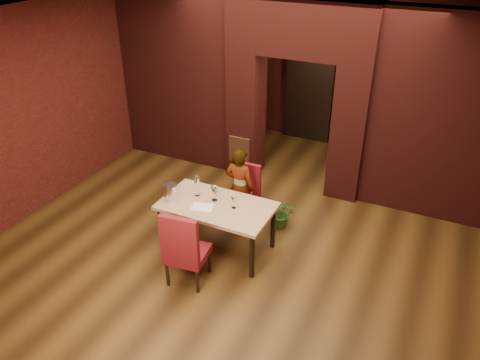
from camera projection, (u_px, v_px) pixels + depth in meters
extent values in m
plane|color=#4B3012|center=(247.00, 239.00, 7.09)|extent=(8.00, 8.00, 0.00)
cube|color=silver|center=(249.00, 20.00, 5.52)|extent=(7.00, 8.00, 0.04)
cube|color=maroon|center=(331.00, 68.00, 9.44)|extent=(7.00, 0.04, 3.20)
cube|color=maroon|center=(53.00, 104.00, 7.63)|extent=(0.04, 8.00, 3.20)
cube|color=maroon|center=(246.00, 114.00, 8.45)|extent=(0.55, 0.55, 2.30)
cube|color=maroon|center=(350.00, 132.00, 7.73)|extent=(0.55, 0.55, 2.30)
cube|color=maroon|center=(302.00, 27.00, 7.31)|extent=(2.45, 0.55, 0.90)
cube|color=maroon|center=(178.00, 79.00, 8.77)|extent=(2.28, 0.35, 3.20)
cube|color=maroon|center=(447.00, 121.00, 6.98)|extent=(2.28, 0.35, 3.20)
cube|color=#A95A31|center=(239.00, 150.00, 8.52)|extent=(0.40, 0.03, 0.50)
cube|color=black|center=(309.00, 92.00, 9.82)|extent=(0.90, 0.08, 2.10)
cube|color=black|center=(308.00, 93.00, 9.78)|extent=(1.02, 0.04, 2.22)
cube|color=tan|center=(217.00, 226.00, 6.72)|extent=(1.59, 0.90, 0.74)
cube|color=maroon|center=(243.00, 196.00, 7.25)|extent=(0.45, 0.45, 0.96)
cube|color=maroon|center=(187.00, 245.00, 6.04)|extent=(0.57, 0.57, 1.11)
imported|color=white|center=(240.00, 187.00, 7.14)|extent=(0.49, 0.34, 1.30)
cube|color=white|center=(202.00, 207.00, 6.48)|extent=(0.34, 0.29, 0.00)
cylinder|color=silver|center=(171.00, 192.00, 6.60)|extent=(0.20, 0.20, 0.24)
cylinder|color=white|center=(197.00, 185.00, 6.68)|extent=(0.08, 0.08, 0.33)
imported|color=#2E5C1E|center=(282.00, 213.00, 7.27)|extent=(0.52, 0.48, 0.47)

